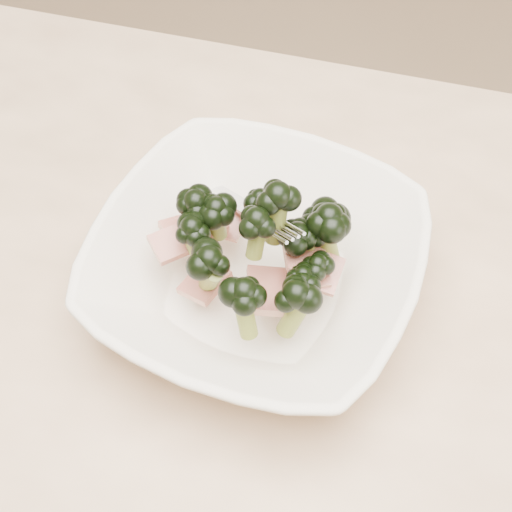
% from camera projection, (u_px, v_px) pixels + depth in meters
% --- Properties ---
extents(dining_table, '(1.20, 0.80, 0.75)m').
position_uv_depth(dining_table, '(242.00, 399.00, 0.70)').
color(dining_table, tan).
rests_on(dining_table, ground).
extents(broccoli_dish, '(0.32, 0.32, 0.13)m').
position_uv_depth(broccoli_dish, '(257.00, 262.00, 0.63)').
color(broccoli_dish, beige).
rests_on(broccoli_dish, dining_table).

